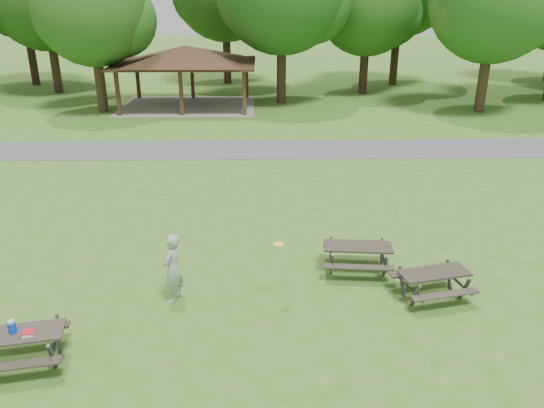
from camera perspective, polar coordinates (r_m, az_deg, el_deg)
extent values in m
plane|color=#39651D|center=(12.18, -4.47, -12.89)|extent=(160.00, 160.00, 0.00)
cube|color=#454548|center=(24.96, -2.74, 5.89)|extent=(120.00, 3.20, 0.02)
cube|color=#321E12|center=(32.87, -16.26, 11.32)|extent=(0.22, 0.22, 2.60)
cube|color=#321E12|center=(38.04, -14.24, 12.89)|extent=(0.22, 0.22, 2.60)
cube|color=#382114|center=(32.12, -9.74, 11.63)|extent=(0.22, 0.22, 2.60)
cube|color=#382414|center=(37.40, -8.57, 13.15)|extent=(0.22, 0.22, 2.60)
cube|color=#3B2715|center=(31.79, -2.99, 11.81)|extent=(0.22, 0.22, 2.60)
cube|color=#3D2216|center=(37.11, -2.74, 13.30)|extent=(0.22, 0.22, 2.60)
cube|color=#312013|center=(34.55, -9.25, 14.71)|extent=(8.60, 6.60, 0.16)
pyramid|color=black|center=(34.49, -9.31, 15.66)|extent=(7.01, 7.01, 1.00)
cube|color=gray|center=(34.99, -8.98, 10.38)|extent=(8.40, 6.40, 0.03)
cylinder|color=black|center=(41.96, -22.29, 13.63)|extent=(0.60, 0.60, 3.85)
sphere|color=#123F12|center=(41.36, -20.59, 19.46)|extent=(5.07, 5.07, 5.07)
sphere|color=#154614|center=(42.05, -25.36, 19.08)|extent=(4.68, 4.68, 4.68)
cylinder|color=black|center=(34.29, -17.99, 12.31)|extent=(0.60, 0.60, 3.50)
sphere|color=#1B4814|center=(33.90, -18.87, 19.34)|extent=(6.60, 6.60, 6.60)
sphere|color=#1A4F16|center=(33.82, -16.05, 18.51)|extent=(4.29, 4.29, 4.29)
sphere|color=#184313|center=(34.13, -21.08, 18.24)|extent=(3.96, 3.96, 3.96)
cylinder|color=black|center=(35.33, 1.01, 14.04)|extent=(0.60, 0.60, 4.02)
sphere|color=#1A4B15|center=(35.40, 4.16, 20.85)|extent=(5.20, 5.20, 5.20)
cylinder|color=black|center=(39.49, 9.84, 14.15)|extent=(0.60, 0.60, 3.43)
sphere|color=#1D4D16|center=(39.15, 10.27, 20.45)|extent=(7.00, 7.00, 7.00)
sphere|color=#164914|center=(39.78, 12.47, 19.30)|extent=(4.55, 4.55, 4.55)
sphere|color=#1E4D16|center=(38.73, 8.11, 19.78)|extent=(4.20, 4.20, 4.20)
cylinder|color=#302115|center=(34.97, 21.74, 12.24)|extent=(0.60, 0.60, 3.78)
sphere|color=#1C4614|center=(35.56, 25.10, 18.31)|extent=(4.81, 4.81, 4.81)
sphere|color=#214F16|center=(33.89, 20.46, 19.19)|extent=(4.44, 4.44, 4.44)
cylinder|color=black|center=(46.26, -24.41, 14.30)|extent=(0.60, 0.60, 4.38)
cylinder|color=black|center=(43.32, -4.87, 15.54)|extent=(0.60, 0.60, 4.13)
cylinder|color=black|center=(43.45, 13.07, 15.37)|extent=(0.60, 0.60, 4.55)
cube|color=#2F2822|center=(11.76, -25.88, -12.49)|extent=(1.89, 1.04, 0.05)
cube|color=#2A241E|center=(11.46, -26.26, -15.36)|extent=(1.80, 0.59, 0.04)
cube|color=black|center=(12.39, -25.07, -12.11)|extent=(1.80, 0.59, 0.04)
cube|color=#3A3A3C|center=(11.50, -22.55, -14.94)|extent=(0.13, 0.38, 0.78)
cube|color=#404043|center=(12.10, -21.99, -12.84)|extent=(0.13, 0.38, 0.78)
cube|color=#3E3F41|center=(11.78, -22.28, -13.75)|extent=(0.34, 1.44, 0.05)
cylinder|color=blue|center=(11.74, -26.17, -11.83)|extent=(0.18, 0.18, 0.22)
cylinder|color=silver|center=(11.67, -26.28, -11.28)|extent=(0.13, 0.13, 0.05)
cube|color=white|center=(11.56, -24.70, -12.54)|extent=(0.23, 0.23, 0.07)
cube|color=red|center=(11.54, -24.74, -12.37)|extent=(0.24, 0.24, 0.01)
cube|color=#2B241F|center=(14.09, 9.23, -4.53)|extent=(1.84, 0.86, 0.05)
cube|color=#2F2822|center=(13.71, 9.34, -6.72)|extent=(1.79, 0.42, 0.04)
cube|color=black|center=(14.74, 8.98, -4.53)|extent=(1.79, 0.42, 0.04)
cube|color=#444447|center=(13.88, 6.42, -6.48)|extent=(0.09, 0.38, 0.77)
cube|color=#444447|center=(14.54, 6.33, -5.09)|extent=(0.09, 0.38, 0.77)
cube|color=#444447|center=(14.19, 6.38, -5.66)|extent=(0.19, 1.45, 0.05)
cube|color=#454548|center=(14.01, 12.06, -6.58)|extent=(0.09, 0.38, 0.77)
cube|color=#3B3B3E|center=(14.66, 11.70, -5.19)|extent=(0.09, 0.38, 0.77)
cube|color=#3E3E40|center=(14.32, 11.88, -5.76)|extent=(0.19, 1.45, 0.05)
cube|color=#2A231E|center=(13.35, 17.07, -7.08)|extent=(1.78, 1.02, 0.05)
cube|color=#332A24|center=(13.09, 18.14, -9.24)|extent=(1.68, 0.61, 0.04)
cube|color=#2F2622|center=(13.89, 15.80, -7.03)|extent=(1.68, 0.61, 0.04)
cube|color=#424244|center=(12.96, 15.19, -9.54)|extent=(0.13, 0.35, 0.73)
cube|color=#444447|center=(13.48, 13.78, -8.07)|extent=(0.13, 0.35, 0.73)
cube|color=#39393B|center=(13.21, 14.48, -8.69)|extent=(0.36, 1.34, 0.05)
cube|color=#3E3E41|center=(13.59, 20.01, -8.59)|extent=(0.13, 0.35, 0.73)
cube|color=#39393B|center=(14.09, 18.47, -7.24)|extent=(0.13, 0.35, 0.73)
cube|color=#424245|center=(13.82, 19.24, -7.80)|extent=(0.36, 1.34, 0.05)
cylinder|color=yellow|center=(12.21, 0.72, -4.33)|extent=(0.33, 0.33, 0.02)
imported|color=#A0A0A2|center=(12.80, -10.62, -6.80)|extent=(0.60, 0.73, 1.73)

